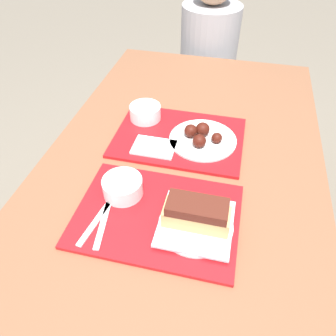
{
  "coord_description": "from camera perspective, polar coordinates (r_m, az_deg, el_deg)",
  "views": [
    {
      "loc": [
        0.14,
        -0.74,
        1.47
      ],
      "look_at": [
        -0.03,
        -0.01,
        0.77
      ],
      "focal_mm": 35.0,
      "sensor_mm": 36.0,
      "label": 1
    }
  ],
  "objects": [
    {
      "name": "picnic_table",
      "position": [
        1.11,
        1.57,
        -4.3
      ],
      "size": [
        0.94,
        1.8,
        0.73
      ],
      "color": "brown",
      "rests_on": "ground_plane"
    },
    {
      "name": "napkin_far",
      "position": [
        1.14,
        -2.44,
        3.66
      ],
      "size": [
        0.15,
        0.1,
        0.01
      ],
      "color": "white",
      "rests_on": "tray_far"
    },
    {
      "name": "bowl_coleslaw_far",
      "position": [
        1.27,
        -3.99,
        9.77
      ],
      "size": [
        0.12,
        0.12,
        0.05
      ],
      "color": "white",
      "rests_on": "tray_far"
    },
    {
      "name": "ground_plane",
      "position": [
        1.65,
        1.12,
        -19.77
      ],
      "size": [
        12.0,
        12.0,
        0.0
      ],
      "primitive_type": "plane",
      "color": "#706656"
    },
    {
      "name": "tray_far",
      "position": [
        1.2,
        1.92,
        5.35
      ],
      "size": [
        0.46,
        0.33,
        0.01
      ],
      "color": "#B21419",
      "rests_on": "picnic_table"
    },
    {
      "name": "wings_plate_far",
      "position": [
        1.17,
        5.89,
        5.4
      ],
      "size": [
        0.24,
        0.24,
        0.06
      ],
      "color": "white",
      "rests_on": "tray_far"
    },
    {
      "name": "picnic_bench_far",
      "position": [
        2.16,
        7.83,
        12.32
      ],
      "size": [
        0.89,
        0.28,
        0.45
      ],
      "color": "brown",
      "rests_on": "ground_plane"
    },
    {
      "name": "person_seated_across",
      "position": [
        2.01,
        7.24,
        21.18
      ],
      "size": [
        0.33,
        0.33,
        0.68
      ],
      "color": "#9E9EA3",
      "rests_on": "picnic_bench_far"
    },
    {
      "name": "tray_near",
      "position": [
        0.94,
        -1.89,
        -8.25
      ],
      "size": [
        0.46,
        0.33,
        0.01
      ],
      "color": "#B21419",
      "rests_on": "picnic_table"
    },
    {
      "name": "plastic_knife_near",
      "position": [
        0.93,
        -11.24,
        -9.44
      ],
      "size": [
        0.04,
        0.17,
        0.0
      ],
      "color": "white",
      "rests_on": "tray_near"
    },
    {
      "name": "brisket_sandwich_plate",
      "position": [
        0.88,
        4.95,
        -8.63
      ],
      "size": [
        0.2,
        0.2,
        0.09
      ],
      "color": "white",
      "rests_on": "tray_near"
    },
    {
      "name": "bowl_coleslaw_near",
      "position": [
        0.97,
        -7.91,
        -3.13
      ],
      "size": [
        0.12,
        0.12,
        0.05
      ],
      "color": "white",
      "rests_on": "tray_near"
    },
    {
      "name": "plastic_fork_near",
      "position": [
        0.94,
        -12.5,
        -9.15
      ],
      "size": [
        0.04,
        0.17,
        0.0
      ],
      "color": "white",
      "rests_on": "tray_near"
    }
  ]
}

